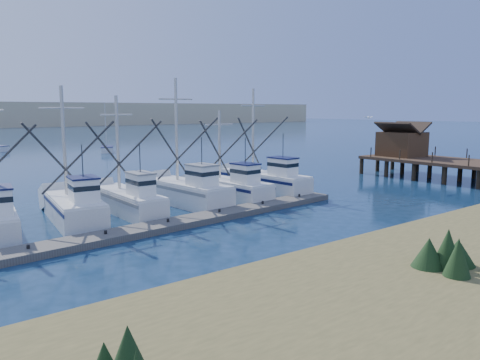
# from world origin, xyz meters

# --- Properties ---
(ground) EXTENTS (500.00, 500.00, 0.00)m
(ground) POSITION_xyz_m (0.00, 0.00, 0.00)
(ground) COLOR #0D2339
(ground) RESTS_ON ground
(shore_bank) EXTENTS (40.00, 10.00, 1.60)m
(shore_bank) POSITION_xyz_m (-8.00, -10.00, 0.80)
(shore_bank) COLOR #4C422D
(shore_bank) RESTS_ON ground
(floating_dock) EXTENTS (28.87, 4.26, 0.38)m
(floating_dock) POSITION_xyz_m (-10.21, 6.84, 0.19)
(floating_dock) COLOR #56524D
(floating_dock) RESTS_ON ground
(timber_pier) EXTENTS (7.00, 20.00, 8.00)m
(timber_pier) POSITION_xyz_m (21.50, 8.46, 2.57)
(timber_pier) COLOR black
(timber_pier) RESTS_ON ground
(trawler_fleet) EXTENTS (28.26, 9.07, 9.31)m
(trawler_fleet) POSITION_xyz_m (-9.75, 11.82, 0.98)
(trawler_fleet) COLOR silver
(trawler_fleet) RESTS_ON ground
(sailboat_near) EXTENTS (3.74, 5.43, 8.10)m
(sailboat_near) POSITION_xyz_m (6.65, 57.38, 0.50)
(sailboat_near) COLOR silver
(sailboat_near) RESTS_ON ground
(flying_gull) EXTENTS (1.24, 0.23, 0.23)m
(flying_gull) POSITION_xyz_m (13.05, 10.18, 6.28)
(flying_gull) COLOR white
(flying_gull) RESTS_ON ground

